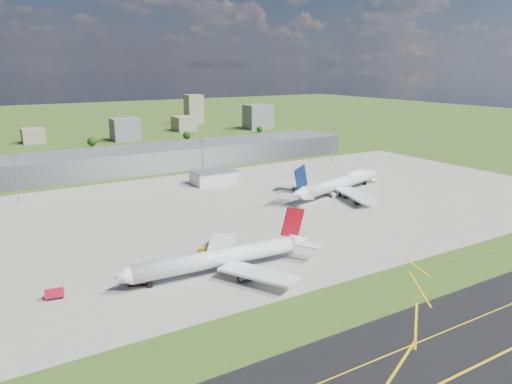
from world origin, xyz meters
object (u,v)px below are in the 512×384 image
tug_yellow (202,250)px  van_white_near (333,195)px  fire_truck (138,280)px  van_white_far (373,181)px  airliner_blue_quad (340,183)px  airliner_red_twin (223,258)px  crash_tender (55,294)px

tug_yellow → van_white_near: van_white_near is taller
fire_truck → van_white_far: bearing=43.7°
airliner_blue_quad → airliner_red_twin: bearing=-164.6°
airliner_red_twin → van_white_near: 118.29m
fire_truck → crash_tender: fire_truck is taller
airliner_blue_quad → van_white_near: 11.55m
airliner_red_twin → airliner_blue_quad: 128.67m
airliner_blue_quad → fire_truck: airliner_blue_quad is taller
van_white_far → fire_truck: bearing=-172.5°
fire_truck → crash_tender: bearing=-166.3°
airliner_blue_quad → crash_tender: bearing=-176.6°
airliner_red_twin → tug_yellow: 22.87m
airliner_red_twin → tug_yellow: size_ratio=20.62×
fire_truck → van_white_near: 142.42m
fire_truck → van_white_near: (131.53, 54.60, -0.42)m
crash_tender → van_white_far: bearing=28.0°
airliner_red_twin → tug_yellow: bearing=-93.0°
crash_tender → van_white_near: size_ratio=1.22×
airliner_blue_quad → van_white_near: (-9.21, -4.95, -4.90)m
airliner_blue_quad → crash_tender: 175.88m
airliner_red_twin → crash_tender: size_ratio=12.27×
tug_yellow → van_white_near: (99.38, 37.95, 0.35)m
van_white_near → van_white_far: van_white_far is taller
fire_truck → van_white_near: bearing=44.8°
crash_tender → van_white_far: 213.60m
crash_tender → airliner_red_twin: bearing=0.4°
airliner_red_twin → van_white_near: size_ratio=15.01×
van_white_near → van_white_far: bearing=-54.9°
van_white_far → crash_tender: bearing=-176.0°
tug_yellow → van_white_near: bearing=-15.9°
crash_tender → van_white_near: 165.52m
airliner_blue_quad → fire_truck: size_ratio=10.66×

